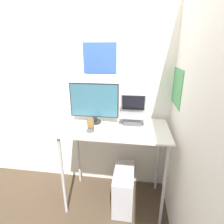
{
  "coord_description": "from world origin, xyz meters",
  "views": [
    {
      "loc": [
        0.22,
        -1.46,
        1.85
      ],
      "look_at": [
        -0.03,
        0.32,
        1.22
      ],
      "focal_mm": 28.0,
      "sensor_mm": 36.0,
      "label": 1
    }
  ],
  "objects_px": {
    "cell_phone": "(90,127)",
    "computer_tower": "(124,189)",
    "laptop": "(133,116)",
    "keyboard": "(111,132)",
    "monitor": "(94,103)",
    "mouse": "(128,133)"
  },
  "relations": [
    {
      "from": "keyboard",
      "to": "cell_phone",
      "type": "distance_m",
      "value": 0.23
    },
    {
      "from": "laptop",
      "to": "monitor",
      "type": "height_order",
      "value": "monitor"
    },
    {
      "from": "laptop",
      "to": "computer_tower",
      "type": "xyz_separation_m",
      "value": [
        -0.07,
        -0.22,
        -0.87
      ]
    },
    {
      "from": "computer_tower",
      "to": "cell_phone",
      "type": "bearing_deg",
      "value": -169.92
    },
    {
      "from": "keyboard",
      "to": "cell_phone",
      "type": "height_order",
      "value": "cell_phone"
    },
    {
      "from": "laptop",
      "to": "computer_tower",
      "type": "distance_m",
      "value": 0.9
    },
    {
      "from": "laptop",
      "to": "mouse",
      "type": "bearing_deg",
      "value": -95.98
    },
    {
      "from": "laptop",
      "to": "keyboard",
      "type": "bearing_deg",
      "value": -126.06
    },
    {
      "from": "computer_tower",
      "to": "mouse",
      "type": "bearing_deg",
      "value": -66.89
    },
    {
      "from": "monitor",
      "to": "mouse",
      "type": "relative_size",
      "value": 11.03
    },
    {
      "from": "laptop",
      "to": "computer_tower",
      "type": "height_order",
      "value": "laptop"
    },
    {
      "from": "laptop",
      "to": "monitor",
      "type": "distance_m",
      "value": 0.47
    },
    {
      "from": "mouse",
      "to": "laptop",
      "type": "bearing_deg",
      "value": 84.02
    },
    {
      "from": "keyboard",
      "to": "cell_phone",
      "type": "xyz_separation_m",
      "value": [
        -0.22,
        0.01,
        0.03
      ]
    },
    {
      "from": "monitor",
      "to": "keyboard",
      "type": "distance_m",
      "value": 0.41
    },
    {
      "from": "laptop",
      "to": "keyboard",
      "type": "xyz_separation_m",
      "value": [
        -0.21,
        -0.29,
        -0.08
      ]
    },
    {
      "from": "monitor",
      "to": "keyboard",
      "type": "xyz_separation_m",
      "value": [
        0.23,
        -0.25,
        -0.23
      ]
    },
    {
      "from": "laptop",
      "to": "cell_phone",
      "type": "distance_m",
      "value": 0.52
    },
    {
      "from": "keyboard",
      "to": "cell_phone",
      "type": "bearing_deg",
      "value": 177.3
    },
    {
      "from": "cell_phone",
      "to": "computer_tower",
      "type": "height_order",
      "value": "cell_phone"
    },
    {
      "from": "mouse",
      "to": "computer_tower",
      "type": "height_order",
      "value": "mouse"
    },
    {
      "from": "monitor",
      "to": "computer_tower",
      "type": "height_order",
      "value": "monitor"
    }
  ]
}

